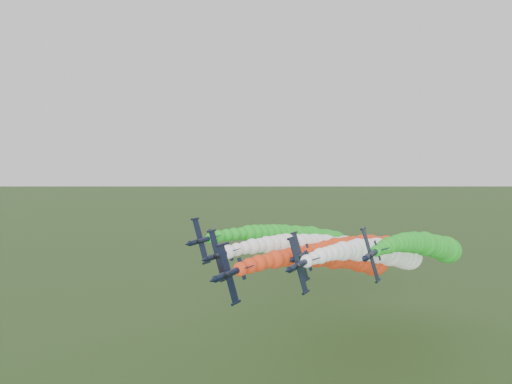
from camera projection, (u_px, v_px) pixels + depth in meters
jet_lead at (348, 258)px, 135.30m from camera, size 12.00×88.56×21.33m
jet_inner_left at (328, 247)px, 150.26m from camera, size 11.65×88.21×20.97m
jet_inner_right at (388, 253)px, 141.53m from camera, size 11.70×88.26×21.03m
jet_outer_left at (308, 238)px, 161.20m from camera, size 11.54×88.11×20.87m
jet_outer_right at (432, 247)px, 143.55m from camera, size 11.53×88.10×20.86m
jet_trail at (384, 249)px, 157.31m from camera, size 12.28×88.84×21.60m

